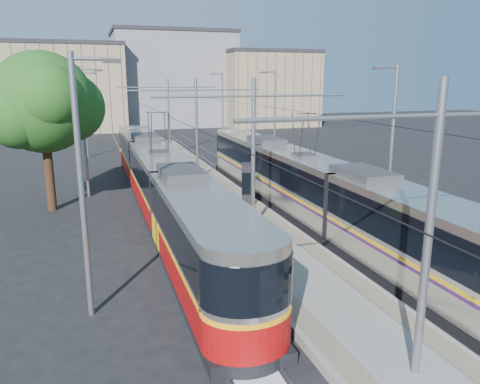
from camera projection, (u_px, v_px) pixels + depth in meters
name	position (u px, v px, depth m)	size (l,w,h in m)	color
ground	(334.00, 308.00, 15.17)	(160.00, 160.00, 0.00)	black
platform	(208.00, 189.00, 30.87)	(4.00, 50.00, 0.30)	gray
tactile_strip_left	(186.00, 189.00, 30.40)	(0.70, 50.00, 0.01)	gray
tactile_strip_right	(229.00, 186.00, 31.26)	(0.70, 50.00, 0.01)	gray
rails	(208.00, 191.00, 30.90)	(8.71, 70.00, 0.03)	gray
tram_left	(161.00, 181.00, 26.01)	(2.43, 32.04, 5.50)	black
tram_right	(304.00, 182.00, 25.07)	(2.43, 28.51, 5.50)	black
catenary	(218.00, 127.00, 27.20)	(9.20, 70.00, 7.00)	gray
street_lamps	(194.00, 123.00, 33.62)	(15.18, 38.22, 8.00)	gray
shelter	(247.00, 183.00, 26.27)	(0.94, 1.21, 2.36)	black
tree	(50.00, 104.00, 25.51)	(6.03, 5.57, 8.75)	#382314
building_left	(66.00, 87.00, 66.31)	(16.32, 12.24, 12.16)	gray
building_centre	(173.00, 79.00, 74.48)	(18.36, 14.28, 14.46)	gray
building_right	(268.00, 89.00, 73.42)	(14.28, 10.20, 11.54)	gray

